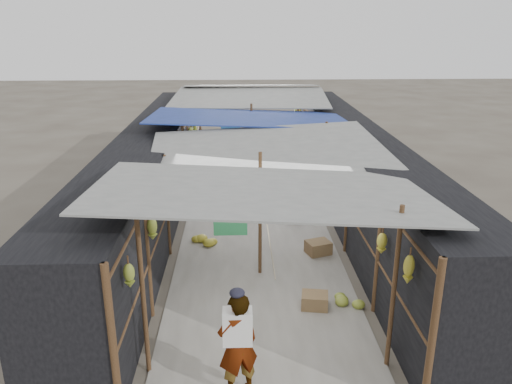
{
  "coord_description": "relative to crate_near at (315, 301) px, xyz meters",
  "views": [
    {
      "loc": [
        -0.43,
        -6.27,
        4.95
      ],
      "look_at": [
        -0.02,
        4.58,
        1.25
      ],
      "focal_mm": 35.0,
      "sensor_mm": 36.0,
      "label": 1
    }
  ],
  "objects": [
    {
      "name": "crate_back",
      "position": [
        -2.18,
        9.63,
        0.01
      ],
      "size": [
        0.52,
        0.45,
        0.31
      ],
      "primitive_type": "cube",
      "rotation": [
        0.0,
        0.0,
        0.11
      ],
      "color": "#93784B",
      "rests_on": "ground"
    },
    {
      "name": "aisle_slab",
      "position": [
        -0.94,
        4.87,
        -0.13
      ],
      "size": [
        3.6,
        16.0,
        0.02
      ],
      "primitive_type": "cube",
      "color": "#9E998E",
      "rests_on": "ground"
    },
    {
      "name": "market_canopy",
      "position": [
        -0.91,
        5.2,
        2.26
      ],
      "size": [
        5.62,
        15.2,
        2.77
      ],
      "color": "brown",
      "rests_on": "ground"
    },
    {
      "name": "crate_near",
      "position": [
        0.0,
        0.0,
        0.0
      ],
      "size": [
        0.53,
        0.45,
        0.29
      ],
      "primitive_type": "cube",
      "rotation": [
        0.0,
        0.0,
        -0.16
      ],
      "color": "#93784B",
      "rests_on": "ground"
    },
    {
      "name": "stall_left",
      "position": [
        -3.64,
        4.87,
        1.01
      ],
      "size": [
        1.4,
        15.0,
        2.3
      ],
      "primitive_type": "cube",
      "color": "black",
      "rests_on": "ground"
    },
    {
      "name": "floor_bananas",
      "position": [
        -1.01,
        5.63,
        0.02
      ],
      "size": [
        3.66,
        9.78,
        0.35
      ],
      "color": "olive",
      "rests_on": "ground"
    },
    {
      "name": "crate_mid",
      "position": [
        0.41,
        2.23,
        0.01
      ],
      "size": [
        0.62,
        0.56,
        0.31
      ],
      "primitive_type": "cube",
      "rotation": [
        0.0,
        0.0,
        0.33
      ],
      "color": "#93784B",
      "rests_on": "ground"
    },
    {
      "name": "ground",
      "position": [
        -0.94,
        -1.63,
        -0.14
      ],
      "size": [
        80.0,
        80.0,
        0.0
      ],
      "primitive_type": "plane",
      "color": "#6B6356",
      "rests_on": "ground"
    },
    {
      "name": "hanging_bananas",
      "position": [
        -1.09,
        5.34,
        1.49
      ],
      "size": [
        3.96,
        13.56,
        0.81
      ],
      "color": "olive",
      "rests_on": "ground"
    },
    {
      "name": "stall_right",
      "position": [
        1.76,
        4.87,
        1.01
      ],
      "size": [
        1.4,
        15.0,
        2.3
      ],
      "primitive_type": "cube",
      "color": "black",
      "rests_on": "ground"
    },
    {
      "name": "black_basin",
      "position": [
        0.09,
        4.24,
        -0.05
      ],
      "size": [
        0.61,
        0.61,
        0.18
      ],
      "primitive_type": "cylinder",
      "color": "black",
      "rests_on": "ground"
    },
    {
      "name": "vendor_elderly",
      "position": [
        -1.4,
        -2.13,
        0.64
      ],
      "size": [
        0.67,
        0.56,
        1.57
      ],
      "primitive_type": "imported",
      "rotation": [
        0.0,
        0.0,
        3.51
      ],
      "color": "silver",
      "rests_on": "ground"
    },
    {
      "name": "shopper_blue",
      "position": [
        -1.17,
        4.73,
        0.74
      ],
      "size": [
        0.96,
        0.81,
        1.76
      ],
      "primitive_type": "imported",
      "rotation": [
        0.0,
        0.0,
        0.18
      ],
      "color": "#1C4E8F",
      "rests_on": "ground"
    },
    {
      "name": "vendor_seated",
      "position": [
        0.76,
        8.5,
        0.34
      ],
      "size": [
        0.44,
        0.67,
        0.97
      ],
      "primitive_type": "imported",
      "rotation": [
        0.0,
        0.0,
        -1.71
      ],
      "color": "#43413A",
      "rests_on": "ground"
    }
  ]
}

